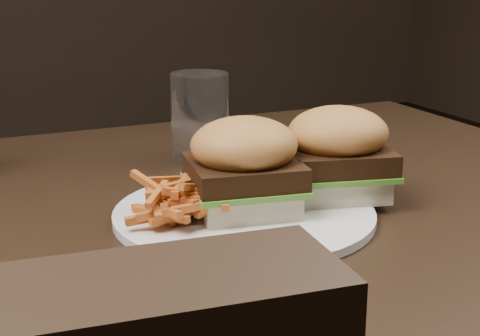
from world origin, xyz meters
name	(u,v)px	position (x,y,z in m)	size (l,w,h in m)	color
dining_table	(124,240)	(0.00, 0.00, 0.73)	(1.20, 0.80, 0.04)	black
plate	(244,214)	(0.11, -0.04, 0.76)	(0.26, 0.26, 0.01)	white
sandwich_half_a	(244,199)	(0.11, -0.04, 0.77)	(0.09, 0.09, 0.02)	beige
sandwich_half_b	(336,184)	(0.22, -0.04, 0.77)	(0.09, 0.09, 0.02)	beige
fries_pile	(188,196)	(0.05, -0.04, 0.78)	(0.09, 0.09, 0.04)	#C07218
tumbler	(200,118)	(0.15, 0.17, 0.81)	(0.07, 0.07, 0.11)	white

